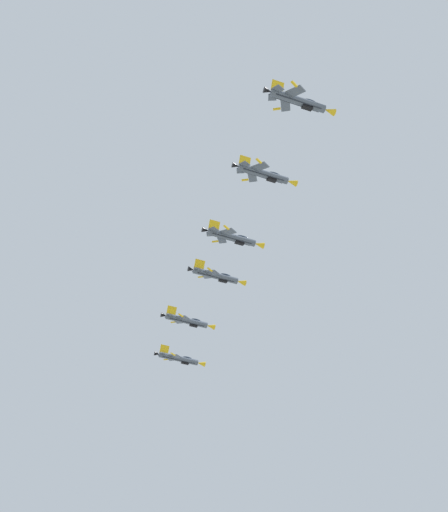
{
  "coord_description": "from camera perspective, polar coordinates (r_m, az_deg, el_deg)",
  "views": [
    {
      "loc": [
        0.58,
        -1.6,
        1.82
      ],
      "look_at": [
        -37.24,
        98.93,
        122.66
      ],
      "focal_mm": 44.64,
      "sensor_mm": 36.0,
      "label": 1
    }
  ],
  "objects": [
    {
      "name": "fighter_jet_right_outer",
      "position": [
        147.72,
        3.64,
        7.34
      ],
      "size": [
        13.14,
        11.84,
        5.22
      ],
      "rotation": [
        0.0,
        0.46,
        5.41
      ],
      "color": "#4C5666"
    },
    {
      "name": "fighter_jet_left_wing",
      "position": [
        180.97,
        -3.28,
        -5.83
      ],
      "size": [
        13.14,
        11.75,
        5.37
      ],
      "rotation": [
        0.0,
        0.51,
        5.41
      ],
      "color": "#4C5666"
    },
    {
      "name": "fighter_jet_lead",
      "position": [
        194.94,
        -4.01,
        -9.17
      ],
      "size": [
        13.14,
        11.79,
        5.31
      ],
      "rotation": [
        0.0,
        0.49,
        5.41
      ],
      "color": "#4C5666"
    },
    {
      "name": "fighter_jet_trail_slot",
      "position": [
        135.84,
        6.76,
        13.62
      ],
      "size": [
        13.14,
        11.79,
        5.3
      ],
      "rotation": [
        0.0,
        0.48,
        5.41
      ],
      "color": "#4C5666"
    },
    {
      "name": "fighter_jet_left_outer",
      "position": [
        154.63,
        0.79,
        1.66
      ],
      "size": [
        13.14,
        11.82,
        5.26
      ],
      "rotation": [
        0.0,
        0.47,
        5.41
      ],
      "color": "#4C5666"
    },
    {
      "name": "fighter_jet_right_wing",
      "position": [
        166.19,
        -0.66,
        -1.8
      ],
      "size": [
        13.14,
        11.61,
        5.65
      ],
      "rotation": [
        0.0,
        0.58,
        5.41
      ],
      "color": "#4C5666"
    }
  ]
}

